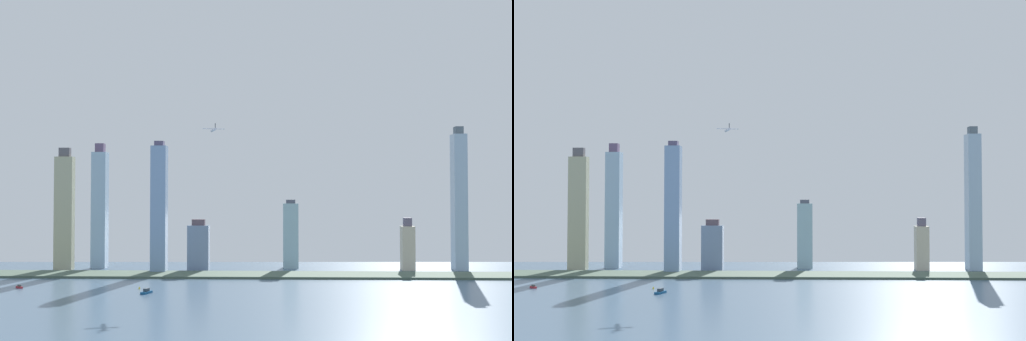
# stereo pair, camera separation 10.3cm
# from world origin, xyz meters

# --- Properties ---
(waterfront_pier) EXTENTS (885.09, 63.85, 2.65)m
(waterfront_pier) POSITION_xyz_m (0.00, 529.44, 1.33)
(waterfront_pier) COLOR #445848
(waterfront_pier) RESTS_ON ground
(skyscraper_0) EXTENTS (19.28, 19.84, 166.57)m
(skyscraper_0) POSITION_xyz_m (-267.03, 614.06, 79.62)
(skyscraper_0) COLOR #98B8D1
(skyscraper_0) RESTS_ON ground
(skyscraper_1) EXTENTS (27.50, 17.69, 66.02)m
(skyscraper_1) POSITION_xyz_m (-131.00, 587.90, 30.61)
(skyscraper_1) COLOR #7387A5
(skyscraper_1) RESTS_ON ground
(skyscraper_2) EXTENTS (23.70, 14.49, 159.30)m
(skyscraper_2) POSITION_xyz_m (-307.61, 590.42, 75.99)
(skyscraper_2) COLOR #B0AE8A
(skyscraper_2) RESTS_ON ground
(skyscraper_3) EXTENTS (16.32, 20.56, 67.78)m
(skyscraper_3) POSITION_xyz_m (140.43, 600.38, 30.63)
(skyscraper_3) COLOR beige
(skyscraper_3) RESTS_ON ground
(skyscraper_4) EXTENTS (20.36, 18.76, 91.16)m
(skyscraper_4) POSITION_xyz_m (-11.10, 621.90, 44.02)
(skyscraper_4) COLOR #96B9C2
(skyscraper_4) RESTS_ON ground
(skyscraper_5) EXTENTS (19.04, 20.57, 165.35)m
(skyscraper_5) POSITION_xyz_m (-177.30, 558.02, 80.72)
(skyscraper_5) COLOR #7B9BC4
(skyscraper_5) RESTS_ON ground
(skyscraper_6) EXTENTS (16.93, 23.68, 186.79)m
(skyscraper_6) POSITION_xyz_m (208.28, 603.95, 90.27)
(skyscraper_6) COLOR #9BB4CA
(skyscraper_6) RESTS_ON ground
(boat_0) EXTENTS (9.93, 16.43, 5.26)m
(boat_0) POSITION_xyz_m (-158.47, 379.10, 1.89)
(boat_0) COLOR navy
(boat_0) RESTS_ON ground
(boat_1) EXTENTS (9.74, 10.06, 3.36)m
(boat_1) POSITION_xyz_m (-299.50, 414.56, 1.24)
(boat_1) COLOR #A9252E
(boat_1) RESTS_ON ground
(channel_buoy_1) EXTENTS (1.97, 1.97, 2.99)m
(channel_buoy_1) POSITION_xyz_m (-172.15, 411.85, 1.50)
(channel_buoy_1) COLOR yellow
(channel_buoy_1) RESTS_ON ground
(airplane) EXTENTS (25.08, 26.88, 7.83)m
(airplane) POSITION_xyz_m (-101.42, 476.82, 171.91)
(airplane) COLOR white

